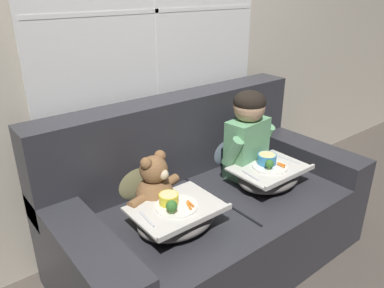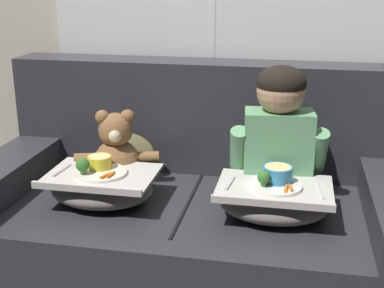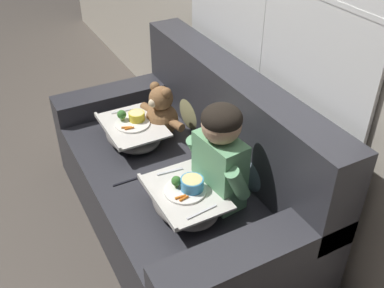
# 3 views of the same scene
# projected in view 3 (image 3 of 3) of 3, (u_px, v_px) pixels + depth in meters

# --- Properties ---
(ground_plane) EXTENTS (14.00, 14.00, 0.00)m
(ground_plane) POSITION_uv_depth(u_px,v_px,m) (176.00, 223.00, 2.90)
(ground_plane) COLOR #4C443D
(wall_back_with_window) EXTENTS (8.00, 0.08, 2.60)m
(wall_back_with_window) POSITION_uv_depth(u_px,v_px,m) (272.00, 8.00, 2.38)
(wall_back_with_window) COLOR beige
(wall_back_with_window) RESTS_ON ground_plane
(couch) EXTENTS (1.87, 0.98, 0.99)m
(couch) POSITION_uv_depth(u_px,v_px,m) (186.00, 179.00, 2.73)
(couch) COLOR #2D2D33
(couch) RESTS_ON ground_plane
(throw_pillow_behind_child) EXTENTS (0.33, 0.16, 0.34)m
(throw_pillow_behind_child) POSITION_uv_depth(u_px,v_px,m) (256.00, 163.00, 2.41)
(throw_pillow_behind_child) COLOR slate
(throw_pillow_behind_child) RESTS_ON couch
(throw_pillow_behind_teddy) EXTENTS (0.34, 0.16, 0.35)m
(throw_pillow_behind_teddy) POSITION_uv_depth(u_px,v_px,m) (193.00, 104.00, 2.93)
(throw_pillow_behind_teddy) COLOR #898456
(throw_pillow_behind_teddy) RESTS_ON couch
(child_figure) EXTENTS (0.42, 0.21, 0.57)m
(child_figure) POSITION_uv_depth(u_px,v_px,m) (220.00, 151.00, 2.23)
(child_figure) COLOR #66A370
(child_figure) RESTS_ON couch
(teddy_bear) EXTENTS (0.38, 0.27, 0.35)m
(teddy_bear) POSITION_uv_depth(u_px,v_px,m) (161.00, 114.00, 2.84)
(teddy_bear) COLOR brown
(teddy_bear) RESTS_ON couch
(lap_tray_child) EXTENTS (0.45, 0.33, 0.20)m
(lap_tray_child) POSITION_uv_depth(u_px,v_px,m) (185.00, 199.00, 2.29)
(lap_tray_child) COLOR slate
(lap_tray_child) RESTS_ON child_figure
(lap_tray_teddy) EXTENTS (0.45, 0.34, 0.21)m
(lap_tray_teddy) POSITION_uv_depth(u_px,v_px,m) (133.00, 132.00, 2.81)
(lap_tray_teddy) COLOR slate
(lap_tray_teddy) RESTS_ON teddy_bear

